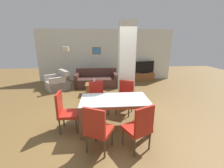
% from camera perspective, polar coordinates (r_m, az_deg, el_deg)
% --- Properties ---
extents(ground_plane, '(18.00, 18.00, 0.00)m').
position_cam_1_polar(ground_plane, '(3.93, 0.93, -16.22)').
color(ground_plane, brown).
extents(back_wall, '(7.20, 0.09, 2.70)m').
position_cam_1_polar(back_wall, '(8.25, -2.38, 10.85)').
color(back_wall, silver).
rests_on(back_wall, ground_plane).
extents(divider_pillar, '(0.49, 0.39, 2.70)m').
position_cam_1_polar(divider_pillar, '(4.82, 5.53, 7.04)').
color(divider_pillar, silver).
rests_on(divider_pillar, ground_plane).
extents(dining_table, '(1.63, 0.90, 0.78)m').
position_cam_1_polar(dining_table, '(3.64, 0.97, -8.03)').
color(dining_table, brown).
rests_on(dining_table, ground_plane).
extents(dining_chair_near_right, '(0.62, 0.62, 0.97)m').
position_cam_1_polar(dining_chair_near_right, '(3.03, 10.41, -15.58)').
color(dining_chair_near_right, '#AB2418').
rests_on(dining_chair_near_right, ground_plane).
extents(dining_chair_far_right, '(0.61, 0.61, 0.97)m').
position_cam_1_polar(dining_chair_far_right, '(4.49, 5.05, -4.57)').
color(dining_chair_far_right, '#AC2319').
rests_on(dining_chair_far_right, ground_plane).
extents(dining_chair_near_left, '(0.62, 0.62, 0.97)m').
position_cam_1_polar(dining_chair_near_left, '(2.95, -5.54, -16.32)').
color(dining_chair_near_left, '#AB281B').
rests_on(dining_chair_near_left, ground_plane).
extents(dining_chair_far_left, '(0.61, 0.61, 0.97)m').
position_cam_1_polar(dining_chair_far_left, '(4.44, -5.27, -4.84)').
color(dining_chair_far_left, '#AE241E').
rests_on(dining_chair_far_left, ground_plane).
extents(dining_chair_head_left, '(0.46, 0.46, 0.97)m').
position_cam_1_polar(dining_chair_head_left, '(3.76, -17.42, -9.54)').
color(dining_chair_head_left, '#AF2319').
rests_on(dining_chair_head_left, ground_plane).
extents(sofa, '(1.96, 0.93, 0.81)m').
position_cam_1_polar(sofa, '(7.22, -5.95, 1.37)').
color(sofa, '#4A2D26').
rests_on(sofa, ground_plane).
extents(armchair, '(1.19, 1.20, 0.85)m').
position_cam_1_polar(armchair, '(7.07, -19.81, 0.29)').
color(armchair, '#B6AAA3').
rests_on(armchair, ground_plane).
extents(coffee_table, '(0.69, 0.57, 0.43)m').
position_cam_1_polar(coffee_table, '(6.19, -6.80, -1.72)').
color(coffee_table, brown).
rests_on(coffee_table, ground_plane).
extents(bottle, '(0.08, 0.08, 0.26)m').
position_cam_1_polar(bottle, '(6.00, -6.79, 0.81)').
color(bottle, '#B2B7BC').
rests_on(bottle, coffee_table).
extents(tv_stand, '(1.05, 0.40, 0.41)m').
position_cam_1_polar(tv_stand, '(8.50, 12.08, 2.85)').
color(tv_stand, brown).
rests_on(tv_stand, ground_plane).
extents(tv_screen, '(1.09, 0.28, 0.63)m').
position_cam_1_polar(tv_screen, '(8.40, 12.29, 6.27)').
color(tv_screen, black).
rests_on(tv_screen, tv_stand).
extents(floor_lamp, '(0.35, 0.35, 1.84)m').
position_cam_1_polar(floor_lamp, '(7.77, -17.21, 11.39)').
color(floor_lamp, '#B7B7BC').
rests_on(floor_lamp, ground_plane).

